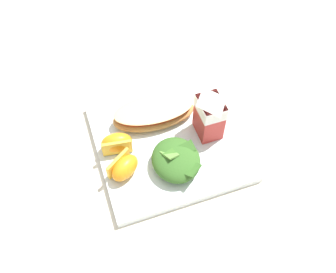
% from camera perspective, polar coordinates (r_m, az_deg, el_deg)
% --- Properties ---
extents(ground, '(3.00, 3.00, 0.00)m').
position_cam_1_polar(ground, '(0.74, -0.00, -1.16)').
color(ground, beige).
extents(white_plate, '(0.28, 0.28, 0.02)m').
position_cam_1_polar(white_plate, '(0.73, -0.00, -0.81)').
color(white_plate, silver).
rests_on(white_plate, ground).
extents(cheesy_pizza_bread, '(0.09, 0.17, 0.04)m').
position_cam_1_polar(cheesy_pizza_bread, '(0.74, -2.23, 3.72)').
color(cheesy_pizza_bread, '#B77F42').
rests_on(cheesy_pizza_bread, white_plate).
extents(green_salad_pile, '(0.10, 0.09, 0.05)m').
position_cam_1_polar(green_salad_pile, '(0.68, 1.25, -3.63)').
color(green_salad_pile, '#336023').
rests_on(green_salad_pile, white_plate).
extents(milk_carton, '(0.06, 0.04, 0.11)m').
position_cam_1_polar(milk_carton, '(0.70, 6.58, 3.75)').
color(milk_carton, '#B7332D').
rests_on(milk_carton, white_plate).
extents(orange_wedge_front, '(0.04, 0.06, 0.04)m').
position_cam_1_polar(orange_wedge_front, '(0.70, -8.02, -1.07)').
color(orange_wedge_front, orange).
rests_on(orange_wedge_front, white_plate).
extents(orange_wedge_middle, '(0.06, 0.07, 0.04)m').
position_cam_1_polar(orange_wedge_middle, '(0.67, -6.88, -4.81)').
color(orange_wedge_middle, orange).
rests_on(orange_wedge_middle, white_plate).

